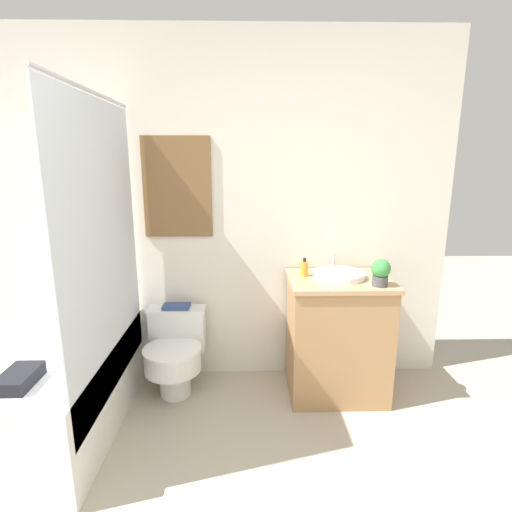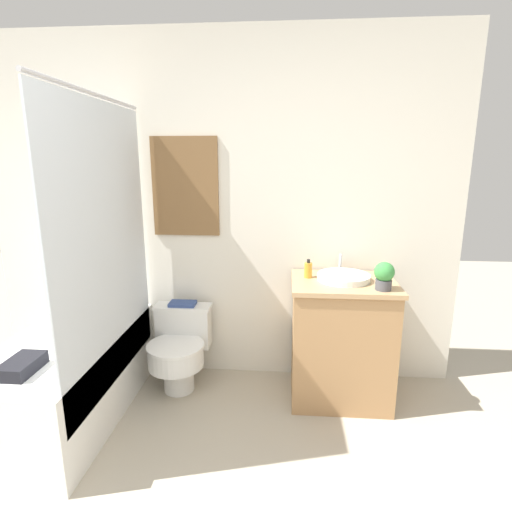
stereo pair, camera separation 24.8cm
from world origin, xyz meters
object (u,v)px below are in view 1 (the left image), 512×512
(toilet, at_px, (175,351))
(potted_plant, at_px, (381,272))
(soap_bottle, at_px, (304,269))
(book_on_tank, at_px, (176,306))
(sink, at_px, (339,275))

(toilet, distance_m, potted_plant, 1.51)
(toilet, distance_m, soap_bottle, 1.08)
(soap_bottle, height_order, book_on_tank, soap_bottle)
(toilet, relative_size, potted_plant, 3.30)
(sink, bearing_deg, book_on_tank, 173.04)
(toilet, xyz_separation_m, sink, (1.14, -0.00, 0.56))
(sink, relative_size, soap_bottle, 3.02)
(sink, height_order, potted_plant, potted_plant)
(sink, distance_m, soap_bottle, 0.24)
(potted_plant, bearing_deg, book_on_tank, 166.30)
(toilet, height_order, potted_plant, potted_plant)
(toilet, relative_size, soap_bottle, 4.55)
(book_on_tank, bearing_deg, toilet, -90.00)
(toilet, distance_m, book_on_tank, 0.32)
(soap_bottle, bearing_deg, book_on_tank, 173.68)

